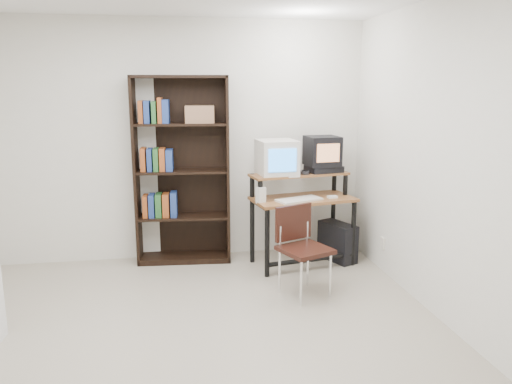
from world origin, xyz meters
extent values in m
cube|color=#A89D8B|center=(0.00, 0.00, -0.01)|extent=(4.00, 4.00, 0.01)
cube|color=silver|center=(0.00, 2.00, 1.30)|extent=(4.00, 0.01, 2.60)
cube|color=silver|center=(0.00, -2.00, 1.30)|extent=(4.00, 0.01, 2.60)
cube|color=silver|center=(2.00, 0.00, 1.30)|extent=(0.01, 4.00, 2.60)
cube|color=brown|center=(1.22, 1.50, 0.72)|extent=(1.14, 0.71, 0.03)
cube|color=brown|center=(1.20, 1.60, 0.97)|extent=(1.10, 0.50, 0.02)
cylinder|color=black|center=(0.77, 1.19, 0.36)|extent=(0.05, 0.05, 0.72)
cylinder|color=black|center=(1.74, 1.36, 0.36)|extent=(0.05, 0.05, 0.72)
cylinder|color=black|center=(0.70, 1.64, 0.49)|extent=(0.05, 0.05, 0.98)
cylinder|color=black|center=(1.67, 1.80, 0.49)|extent=(0.05, 0.05, 0.98)
cylinder|color=black|center=(1.26, 1.28, 0.12)|extent=(0.98, 0.22, 0.05)
cube|color=beige|center=(0.96, 1.60, 1.16)|extent=(0.42, 0.42, 0.37)
cube|color=#2F8AFA|center=(0.97, 1.40, 1.16)|extent=(0.29, 0.04, 0.23)
cube|color=black|center=(1.48, 1.63, 1.01)|extent=(0.41, 0.33, 0.08)
cube|color=black|center=(1.47, 1.65, 1.21)|extent=(0.36, 0.35, 0.32)
cube|color=tan|center=(1.48, 1.49, 1.21)|extent=(0.25, 0.03, 0.19)
cylinder|color=#26262B|center=(1.24, 1.53, 0.99)|extent=(0.15, 0.15, 0.05)
cube|color=beige|center=(1.14, 1.37, 0.74)|extent=(0.51, 0.36, 0.03)
cube|color=black|center=(1.51, 1.44, 0.72)|extent=(0.27, 0.24, 0.01)
cube|color=white|center=(1.52, 1.44, 0.74)|extent=(0.11, 0.07, 0.03)
cube|color=beige|center=(0.74, 1.38, 0.80)|extent=(0.10, 0.10, 0.17)
cube|color=black|center=(1.64, 1.54, 0.21)|extent=(0.36, 0.49, 0.42)
cube|color=black|center=(1.03, 0.68, 0.44)|extent=(0.53, 0.53, 0.04)
cube|color=black|center=(0.96, 0.86, 0.65)|extent=(0.37, 0.18, 0.33)
cylinder|color=silver|center=(0.93, 0.47, 0.21)|extent=(0.02, 0.02, 0.42)
cylinder|color=silver|center=(1.24, 0.59, 0.21)|extent=(0.02, 0.02, 0.42)
cylinder|color=silver|center=(0.81, 0.78, 0.21)|extent=(0.02, 0.02, 0.42)
cylinder|color=silver|center=(1.12, 0.90, 0.21)|extent=(0.02, 0.02, 0.42)
cube|color=black|center=(-0.51, 1.87, 1.00)|extent=(0.06, 0.34, 2.00)
cube|color=black|center=(0.46, 1.79, 1.00)|extent=(0.06, 0.34, 2.00)
cube|color=black|center=(-0.02, 1.99, 1.00)|extent=(1.00, 0.10, 2.00)
cube|color=black|center=(-0.03, 1.83, 1.99)|extent=(1.03, 0.42, 0.03)
cube|color=black|center=(-0.03, 1.83, 0.03)|extent=(1.03, 0.42, 0.06)
cube|color=black|center=(-0.03, 1.83, 0.50)|extent=(0.97, 0.39, 0.02)
cube|color=black|center=(-0.03, 1.83, 1.00)|extent=(0.97, 0.39, 0.02)
cube|color=black|center=(-0.03, 1.83, 1.50)|extent=(0.97, 0.39, 0.02)
cube|color=brown|center=(0.17, 1.81, 1.61)|extent=(0.32, 0.27, 0.18)
cube|color=beige|center=(1.99, 1.15, 0.30)|extent=(0.02, 0.08, 0.12)
camera|label=1|loc=(-0.16, -3.49, 1.90)|focal=35.00mm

